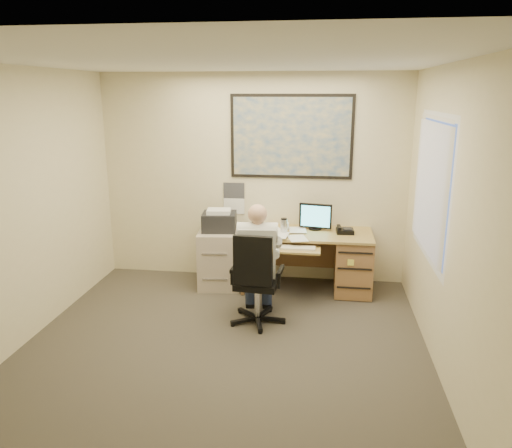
# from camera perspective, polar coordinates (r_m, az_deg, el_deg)

# --- Properties ---
(room_shell) EXTENTS (4.00, 4.50, 2.70)m
(room_shell) POSITION_cam_1_polar(r_m,az_deg,el_deg) (4.40, -4.56, 0.31)
(room_shell) COLOR #3B362D
(room_shell) RESTS_ON ground
(desk) EXTENTS (1.60, 0.97, 1.08)m
(desk) POSITION_cam_1_polar(r_m,az_deg,el_deg) (6.38, 8.82, -3.67)
(desk) COLOR tan
(desk) RESTS_ON ground
(world_map) EXTENTS (1.56, 0.03, 1.06)m
(world_map) POSITION_cam_1_polar(r_m,az_deg,el_deg) (6.43, 4.06, 9.91)
(world_map) COLOR #1E4C93
(world_map) RESTS_ON room_shell
(wall_calendar) EXTENTS (0.28, 0.01, 0.42)m
(wall_calendar) POSITION_cam_1_polar(r_m,az_deg,el_deg) (6.64, -2.54, 2.94)
(wall_calendar) COLOR white
(wall_calendar) RESTS_ON room_shell
(window_blinds) EXTENTS (0.06, 1.40, 1.30)m
(window_blinds) POSITION_cam_1_polar(r_m,az_deg,el_deg) (5.15, 19.45, 3.93)
(window_blinds) COLOR beige
(window_blinds) RESTS_ON room_shell
(filing_cabinet) EXTENTS (0.59, 0.68, 1.02)m
(filing_cabinet) POSITION_cam_1_polar(r_m,az_deg,el_deg) (6.48, -4.14, -3.28)
(filing_cabinet) COLOR #B5A592
(filing_cabinet) RESTS_ON ground
(office_chair) EXTENTS (0.67, 0.67, 1.04)m
(office_chair) POSITION_cam_1_polar(r_m,az_deg,el_deg) (5.44, 0.12, -8.38)
(office_chair) COLOR black
(office_chair) RESTS_ON ground
(person) EXTENTS (0.62, 0.83, 1.31)m
(person) POSITION_cam_1_polar(r_m,az_deg,el_deg) (5.39, 0.20, -4.59)
(person) COLOR silver
(person) RESTS_ON office_chair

